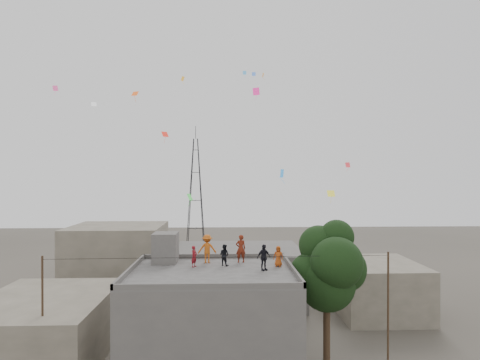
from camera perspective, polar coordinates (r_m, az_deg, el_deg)
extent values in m
cube|color=#53514E|center=(25.99, -4.02, -19.48)|extent=(10.00, 8.00, 6.00)
cube|color=#4A4745|center=(25.11, -4.02, -12.92)|extent=(10.00, 8.00, 0.10)
cube|color=#53514E|center=(28.90, -3.75, -10.74)|extent=(10.00, 0.15, 0.30)
cube|color=#53514E|center=(21.26, -4.41, -14.84)|extent=(10.00, 0.15, 0.30)
cube|color=#53514E|center=(25.38, 7.43, -12.32)|extent=(0.15, 8.00, 0.30)
cube|color=#53514E|center=(25.71, -15.32, -12.16)|extent=(0.15, 8.00, 0.30)
cube|color=#53514E|center=(27.73, -10.55, -9.44)|extent=(1.60, 1.80, 2.00)
cube|color=#625C4D|center=(30.59, -26.13, -18.40)|extent=(8.00, 10.00, 4.00)
cube|color=#53514E|center=(39.56, -0.31, -13.25)|extent=(12.00, 9.00, 5.00)
cube|color=#625C4D|center=(42.68, -17.03, -10.88)|extent=(9.00, 8.00, 7.00)
cube|color=#625C4D|center=(38.08, 18.85, -14.27)|extent=(7.00, 8.00, 4.40)
cylinder|color=black|center=(27.53, 12.23, -20.54)|extent=(0.44, 0.44, 4.00)
cylinder|color=black|center=(27.13, 12.50, -17.28)|extent=(0.64, 0.91, 2.14)
sphere|color=black|center=(26.56, 12.24, -14.08)|extent=(3.60, 3.60, 3.60)
sphere|color=black|center=(26.94, 14.40, -12.13)|extent=(3.00, 3.00, 3.00)
sphere|color=black|center=(26.73, 10.05, -13.10)|extent=(2.80, 2.80, 2.80)
sphere|color=black|center=(25.59, 13.58, -11.42)|extent=(3.20, 3.20, 3.20)
sphere|color=black|center=(26.89, 11.14, -9.10)|extent=(2.60, 2.60, 2.60)
sphere|color=black|center=(26.78, 13.60, -7.85)|extent=(2.20, 2.20, 2.20)
cylinder|color=black|center=(26.44, -26.28, -17.57)|extent=(0.12, 0.12, 7.40)
cylinder|color=black|center=(26.60, 20.31, -17.43)|extent=(0.12, 0.12, 7.40)
cylinder|color=black|center=(23.63, -2.90, -10.92)|extent=(20.00, 0.52, 0.02)
cylinder|color=black|center=(63.89, -7.14, -2.14)|extent=(1.27, 1.27, 18.01)
cylinder|color=black|center=(63.76, -5.62, -2.14)|extent=(1.27, 1.27, 18.01)
cylinder|color=black|center=(65.45, -5.53, -2.07)|extent=(1.27, 1.27, 18.01)
cylinder|color=black|center=(65.58, -7.01, -2.07)|extent=(1.27, 1.27, 18.01)
cube|color=black|center=(65.13, -6.32, -6.86)|extent=(2.36, 0.08, 0.08)
cube|color=black|center=(65.13, -6.32, -6.86)|extent=(0.08, 2.36, 0.08)
cube|color=black|center=(64.71, -6.33, -2.90)|extent=(1.81, 0.08, 0.08)
cube|color=black|center=(64.71, -6.33, -2.90)|extent=(0.08, 1.81, 0.08)
cube|color=black|center=(64.61, -6.33, 1.09)|extent=(1.26, 0.08, 0.08)
cube|color=black|center=(64.61, -6.33, 1.09)|extent=(0.08, 1.26, 0.08)
cube|color=black|center=(64.75, -6.33, 4.27)|extent=(0.82, 0.08, 0.08)
cube|color=black|center=(64.75, -6.33, 4.27)|extent=(0.08, 0.82, 0.08)
cylinder|color=black|center=(65.00, -6.33, 6.74)|extent=(0.08, 0.08, 2.00)
imported|color=maroon|center=(27.30, 0.10, -9.74)|extent=(0.76, 0.57, 1.86)
imported|color=#B74915|center=(26.32, 5.46, -10.74)|extent=(0.73, 0.58, 1.31)
imported|color=black|center=(26.44, -2.25, -10.60)|extent=(0.85, 0.80, 1.38)
imported|color=black|center=(25.13, 3.38, -10.93)|extent=(1.01, 0.79, 1.60)
imported|color=#C75A16|center=(27.29, -4.70, -9.71)|extent=(1.25, 0.75, 1.89)
imported|color=maroon|center=(26.21, -6.54, -10.75)|extent=(0.52, 0.58, 1.34)
plane|color=red|center=(33.30, -10.62, 6.41)|extent=(0.60, 0.57, 0.44)
plane|color=#FF2894|center=(31.33, 2.31, 12.47)|extent=(0.54, 0.41, 0.54)
plane|color=gold|center=(36.60, -8.15, 14.08)|extent=(0.32, 0.42, 0.36)
plane|color=#2888E3|center=(27.47, 5.99, 0.94)|extent=(0.33, 0.52, 0.56)
plane|color=white|center=(37.36, -20.07, 10.10)|extent=(0.50, 0.39, 0.38)
plane|color=orange|center=(38.79, 3.30, 14.69)|extent=(0.18, 0.36, 0.35)
plane|color=green|center=(27.02, -7.15, -2.43)|extent=(0.38, 0.53, 0.43)
plane|color=#ED3742|center=(32.59, 15.07, 2.09)|extent=(0.35, 0.39, 0.39)
plane|color=#E25217|center=(30.50, -14.70, 11.81)|extent=(0.53, 0.42, 0.36)
plane|color=#4596D1|center=(41.86, 0.66, 15.01)|extent=(0.36, 0.09, 0.36)
plane|color=#F04B94|center=(29.33, -24.78, 11.77)|extent=(0.36, 0.17, 0.32)
plane|color=yellow|center=(29.37, 12.82, -1.89)|extent=(0.54, 0.31, 0.44)
plane|color=#4877D9|center=(42.80, 1.97, 14.84)|extent=(0.37, 0.06, 0.37)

